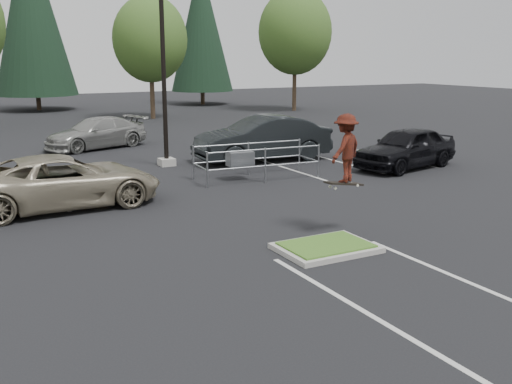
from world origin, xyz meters
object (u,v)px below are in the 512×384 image
car_r_charc (262,139)px  conif_b (31,9)px  conif_c (201,26)px  car_r_black (407,148)px  car_far_silver (97,133)px  decid_c (150,42)px  light_pole (163,51)px  car_l_tan (64,181)px  skateboarder (345,149)px  decid_d (295,35)px  cart_corral (244,158)px

car_r_charc → conif_b: bearing=-167.5°
conif_b → conif_c: bearing=-4.1°
car_r_black → car_far_silver: 14.56m
decid_c → car_r_charc: size_ratio=1.46×
car_r_charc → car_far_silver: (-5.29, 6.82, -0.22)m
light_pole → conif_b: conif_b is taller
conif_c → car_l_tan: bearing=-119.6°
skateboarder → car_far_silver: (-1.99, 17.00, -1.43)m
conif_b → car_far_silver: bearing=-92.0°
conif_b → decid_d: bearing=-29.5°
decid_d → conif_b: bearing=150.5°
car_r_charc → car_r_black: car_r_charc is taller
car_far_silver → cart_corral: bearing=-3.0°
cart_corral → car_far_silver: 10.35m
decid_d → conif_c: size_ratio=0.75×
conif_c → car_far_silver: (-14.79, -21.50, -6.12)m
cart_corral → car_r_charc: bearing=56.1°
skateboarder → car_r_black: skateboarder is taller
light_pole → car_l_tan: (-5.00, -5.00, -3.77)m
decid_c → conif_b: size_ratio=0.58×
conif_b → car_l_tan: (-4.50, -33.50, -7.06)m
conif_c → decid_c: bearing=-129.6°
decid_d → car_r_black: bearing=-111.6°
conif_b → cart_corral: conif_b is taller
conif_b → cart_corral: 33.28m
car_l_tan → cart_corral: bearing=-83.3°
conif_c → car_r_charc: (-9.50, -28.32, -5.90)m
light_pole → conif_c: size_ratio=0.81×
decid_d → car_far_silver: size_ratio=1.87×
light_pole → decid_d: bearing=46.3°
car_r_black → conif_b: bearing=-177.8°
car_r_charc → decid_c: bearing=179.2°
decid_c → car_r_charc: bearing=-94.6°
decid_c → car_l_tan: (-10.49, -22.83, -4.47)m
conif_c → skateboarder: size_ratio=6.76×
car_l_tan → conif_c: bearing=-32.0°
light_pole → decid_d: 25.37m
conif_c → cart_corral: conif_c is taller
cart_corral → car_far_silver: (-2.80, 9.96, -0.05)m
skateboarder → conif_c: bearing=-133.6°
conif_c → car_l_tan: (-18.50, -32.50, -6.06)m
conif_c → car_r_black: size_ratio=2.60×
decid_d → cart_corral: bearing=-125.6°
light_pole → car_far_silver: bearing=102.2°
conif_b → car_far_silver: 23.61m
light_pole → skateboarder: light_pole is taller
light_pole → car_l_tan: light_pole is taller
cart_corral → skateboarder: size_ratio=2.42×
decid_c → car_l_tan: size_ratio=1.49×
decid_d → cart_corral: decid_d is taller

